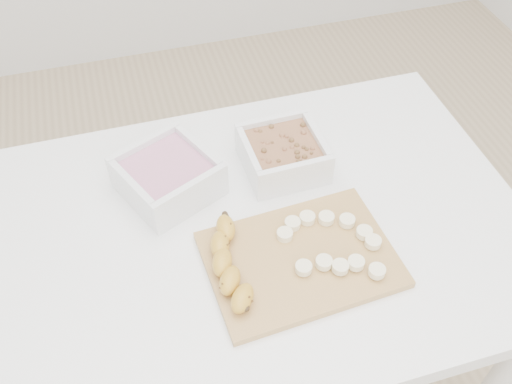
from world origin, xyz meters
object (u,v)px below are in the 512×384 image
object	(u,v)px
bowl_granola	(283,153)
banana	(230,264)
bowl_yogurt	(168,176)
table	(260,255)
cutting_board	(300,259)

from	to	relation	value
bowl_granola	banana	size ratio (longest dim) A/B	0.82
banana	bowl_yogurt	bearing A→B (deg)	121.17
banana	table	bearing A→B (deg)	63.86
bowl_yogurt	banana	distance (m)	0.24
table	banana	world-z (taller)	banana
bowl_granola	cutting_board	distance (m)	0.24
table	bowl_granola	size ratio (longest dim) A/B	6.29
banana	cutting_board	bearing A→B (deg)	11.84
table	banana	xyz separation A→B (m)	(-0.08, -0.09, 0.13)
bowl_yogurt	banana	world-z (taller)	bowl_yogurt
table	bowl_yogurt	bearing A→B (deg)	136.87
cutting_board	bowl_yogurt	bearing A→B (deg)	128.71
bowl_yogurt	bowl_granola	bearing A→B (deg)	-0.18
bowl_granola	cutting_board	world-z (taller)	bowl_granola
bowl_yogurt	table	bearing A→B (deg)	-43.13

